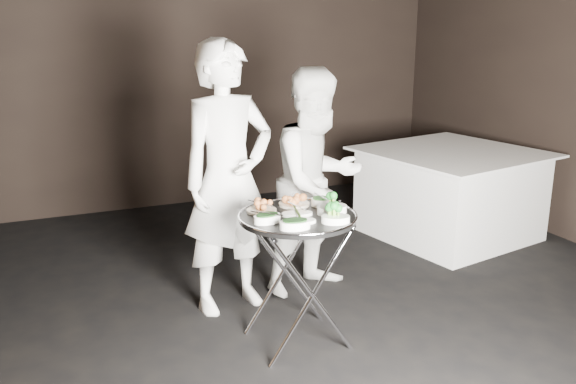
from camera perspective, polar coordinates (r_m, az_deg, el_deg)
name	(u,v)px	position (r m, az deg, el deg)	size (l,w,h in m)	color
floor	(321,353)	(3.93, 3.15, -14.80)	(6.00, 7.00, 0.05)	black
wall_back	(178,67)	(6.75, -10.25, 11.40)	(6.00, 0.05, 3.00)	black
tray_stand	(298,273)	(3.80, 0.90, -7.63)	(0.56, 0.48, 0.83)	silver
serving_tray	(298,217)	(3.67, 0.92, -2.33)	(0.72, 0.72, 0.04)	black
potato_plate_a	(262,207)	(3.73, -2.49, -1.45)	(0.19, 0.19, 0.07)	beige
potato_plate_b	(294,201)	(3.86, 0.58, -0.82)	(0.19, 0.19, 0.07)	beige
greens_bowl	(321,201)	(3.86, 3.08, -0.80)	(0.12, 0.12, 0.07)	white
asparagus_plate_a	(297,213)	(3.66, 0.85, -1.96)	(0.21, 0.15, 0.04)	white
asparagus_plate_b	(300,220)	(3.53, 1.16, -2.64)	(0.20, 0.15, 0.04)	white
spinach_bowl_a	(267,217)	(3.53, -1.96, -2.37)	(0.18, 0.13, 0.07)	white
spinach_bowl_b	(295,223)	(3.42, 0.66, -2.93)	(0.19, 0.14, 0.07)	white
broccoli_bowl_a	(332,208)	(3.71, 4.13, -1.46)	(0.19, 0.14, 0.08)	white
broccoli_bowl_b	(336,218)	(3.53, 4.47, -2.40)	(0.20, 0.17, 0.07)	white
serving_utensils	(296,203)	(3.72, 0.73, -1.07)	(0.59, 0.43, 0.01)	silver
waiter_left	(228,179)	(4.16, -5.60, 1.23)	(0.68, 0.45, 1.87)	white
waiter_right	(318,182)	(4.47, 2.78, 0.94)	(0.81, 0.63, 1.67)	white
dining_table	(450,193)	(5.94, 14.88, -0.10)	(1.44, 1.44, 0.82)	white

